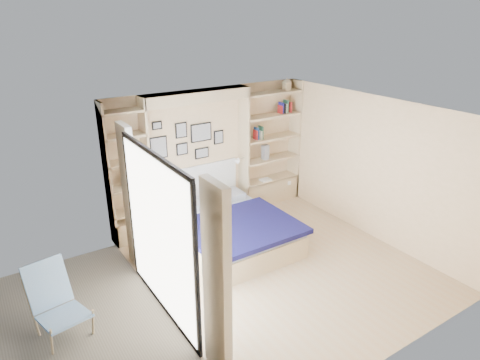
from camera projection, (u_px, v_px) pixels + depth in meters
ground at (279, 265)px, 6.84m from camera, size 4.50×4.50×0.00m
room_shell at (210, 178)px, 7.43m from camera, size 4.50×4.50×4.50m
bed at (229, 229)px, 7.36m from camera, size 1.82×2.37×1.07m
photo_gallery at (187, 140)px, 7.75m from camera, size 1.48×0.02×0.82m
reading_lamps at (201, 168)px, 7.84m from camera, size 1.92×0.12×0.15m
shelf_decor at (260, 125)px, 8.37m from camera, size 3.53×0.23×2.03m
deck at (37, 358)px, 5.02m from camera, size 3.20×4.00×0.05m
deck_chair at (56, 301)px, 5.32m from camera, size 0.68×0.97×0.90m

